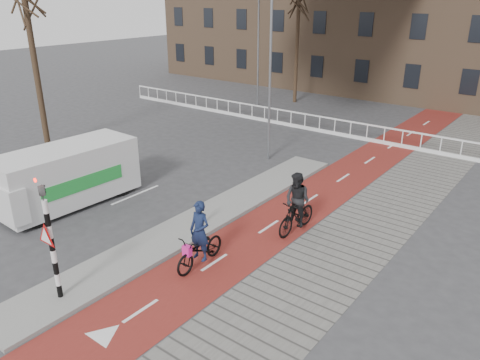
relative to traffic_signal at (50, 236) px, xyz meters
The scene contains 14 objects.
ground 2.90m from the traffic_signal, 73.47° to the left, with size 120.00×120.00×0.00m, color #38383A.
bike_lane 12.36m from the traffic_signal, 80.09° to the left, with size 2.50×60.00×0.01m, color maroon.
sidewalk 13.13m from the traffic_signal, 67.82° to the left, with size 3.00×60.00×0.01m, color slate.
curb_island 6.32m from the traffic_signal, 90.95° to the left, with size 1.80×16.00×0.12m, color gray.
traffic_signal is the anchor object (origin of this frame).
bollard 5.70m from the traffic_signal, 87.76° to the left, with size 0.12×0.12×0.83m, color gold.
cyclist_near 4.29m from the traffic_signal, 62.76° to the left, with size 0.82×2.10×2.13m.
cyclist_far 8.00m from the traffic_signal, 67.38° to the left, with size 0.98×2.08×2.17m.
van 6.63m from the traffic_signal, 143.76° to the left, with size 2.34×5.46×2.32m.
railing 19.60m from the traffic_signal, 103.02° to the left, with size 28.00×0.10×0.99m.
tree_left 14.77m from the traffic_signal, 149.57° to the left, with size 0.30×0.30×8.67m, color black.
tree_mid 26.54m from the traffic_signal, 107.38° to the left, with size 0.27×0.27×8.48m, color black.
streetlight_near 13.47m from the traffic_signal, 98.95° to the left, with size 0.12×0.12×8.87m, color slate.
streetlight_left 24.59m from the traffic_signal, 112.81° to the left, with size 0.12×0.12×8.33m, color slate.
Camera 1 is at (9.76, -7.46, 7.83)m, focal length 35.00 mm.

